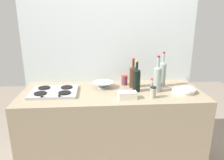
{
  "coord_description": "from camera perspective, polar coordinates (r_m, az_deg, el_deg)",
  "views": [
    {
      "loc": [
        -0.15,
        -2.0,
        1.63
      ],
      "look_at": [
        0.0,
        0.0,
        1.02
      ],
      "focal_mm": 34.2,
      "sensor_mm": 36.0,
      "label": 1
    }
  ],
  "objects": [
    {
      "name": "counter_block",
      "position": [
        2.33,
        0.0,
        -13.54
      ],
      "size": [
        1.8,
        0.7,
        0.9
      ],
      "primitive_type": "cube",
      "color": "tan",
      "rests_on": "ground"
    },
    {
      "name": "backsplash_panel",
      "position": [
        2.44,
        -0.66,
        4.33
      ],
      "size": [
        1.9,
        0.06,
        2.19
      ],
      "primitive_type": "cube",
      "color": "silver",
      "rests_on": "ground"
    },
    {
      "name": "stovetop_hob",
      "position": [
        2.17,
        -15.21,
        -3.01
      ],
      "size": [
        0.45,
        0.36,
        0.04
      ],
      "color": "#B2B2B7",
      "rests_on": "counter_block"
    },
    {
      "name": "plate_stack",
      "position": [
        2.22,
        18.59,
        -2.63
      ],
      "size": [
        0.22,
        0.22,
        0.04
      ],
      "color": "silver",
      "rests_on": "counter_block"
    },
    {
      "name": "wine_bottle_leftmost",
      "position": [
        2.24,
        5.63,
        1.06
      ],
      "size": [
        0.07,
        0.07,
        0.31
      ],
      "color": "#472314",
      "rests_on": "counter_block"
    },
    {
      "name": "wine_bottle_mid_left",
      "position": [
        2.12,
        6.56,
        0.19
      ],
      "size": [
        0.08,
        0.08,
        0.32
      ],
      "color": "black",
      "rests_on": "counter_block"
    },
    {
      "name": "wine_bottle_mid_right",
      "position": [
        2.14,
        12.03,
        0.53
      ],
      "size": [
        0.08,
        0.08,
        0.36
      ],
      "color": "gray",
      "rests_on": "counter_block"
    },
    {
      "name": "wine_bottle_rightmost",
      "position": [
        2.31,
        13.34,
        1.74
      ],
      "size": [
        0.07,
        0.07,
        0.37
      ],
      "color": "gray",
      "rests_on": "counter_block"
    },
    {
      "name": "mixing_bowl",
      "position": [
        2.24,
        -2.43,
        -1.2
      ],
      "size": [
        0.22,
        0.22,
        0.06
      ],
      "color": "silver",
      "rests_on": "counter_block"
    },
    {
      "name": "butter_dish",
      "position": [
        1.95,
        4.17,
        -4.06
      ],
      "size": [
        0.17,
        0.1,
        0.06
      ],
      "primitive_type": "cube",
      "rotation": [
        0.0,
        0.0,
        0.05
      ],
      "color": "silver",
      "rests_on": "counter_block"
    },
    {
      "name": "condiment_jar_front",
      "position": [
        2.29,
        11.04,
        -0.72
      ],
      "size": [
        0.07,
        0.07,
        0.1
      ],
      "color": "#9E998C",
      "rests_on": "counter_block"
    },
    {
      "name": "condiment_jar_rear",
      "position": [
        2.0,
        10.91,
        -3.2
      ],
      "size": [
        0.06,
        0.06,
        0.11
      ],
      "color": "#9E998C",
      "rests_on": "counter_block"
    },
    {
      "name": "condiment_jar_spare",
      "position": [
        2.33,
        3.34,
        -0.01
      ],
      "size": [
        0.07,
        0.07,
        0.1
      ],
      "color": "#66384C",
      "rests_on": "counter_block"
    }
  ]
}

